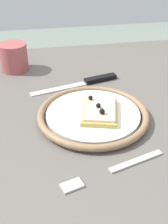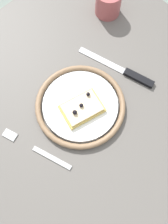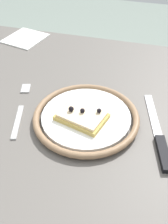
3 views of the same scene
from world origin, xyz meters
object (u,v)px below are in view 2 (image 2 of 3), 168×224
dining_table (78,120)px  plate (81,106)px  cup (108,3)px  knife (128,73)px  fork (36,149)px  pizza_slice_near (82,108)px

dining_table → plate: (0.01, -0.00, 0.10)m
cup → knife: bearing=-121.7°
fork → cup: bearing=21.0°
plate → knife: size_ratio=1.03×
knife → cup: bearing=58.3°
dining_table → knife: 0.21m
knife → cup: cup is taller
dining_table → cup: size_ratio=11.91×
fork → plate: bearing=-0.3°
plate → pizza_slice_near: pizza_slice_near is taller
pizza_slice_near → knife: bearing=-4.0°
pizza_slice_near → knife: pizza_slice_near is taller
cup → pizza_slice_near: bearing=-148.2°
plate → knife: (0.17, -0.02, -0.01)m
plate → dining_table: bearing=163.3°
dining_table → cup: (0.30, 0.17, 0.13)m
plate → fork: (-0.16, 0.00, -0.01)m
pizza_slice_near → dining_table: bearing=114.6°
plate → knife: bearing=-7.3°
plate → cup: bearing=31.1°
knife → fork: (-0.33, 0.02, -0.00)m
dining_table → fork: (-0.15, -0.00, 0.09)m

